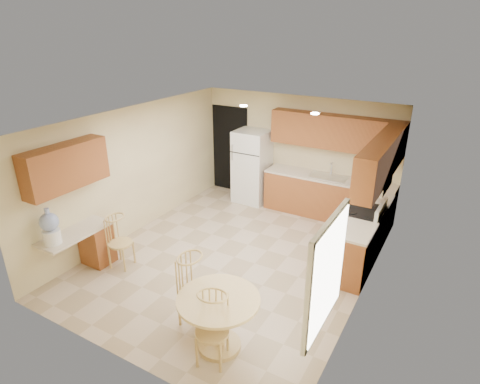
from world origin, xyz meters
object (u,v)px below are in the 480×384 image
Objects in this scene: water_crock at (50,228)px; stove at (361,233)px; chair_table_a at (190,288)px; dining_table at (219,316)px; chair_desk at (116,239)px; chair_table_b at (207,328)px; refrigerator at (252,166)px.

stove is at bearing 39.95° from water_crock.
chair_table_a is (-1.53, -3.00, 0.16)m from stove.
stove is 1.84× the size of water_crock.
stove is 3.30m from dining_table.
water_crock is (-0.45, -0.82, 0.47)m from chair_desk.
chair_desk is (-1.94, 0.53, -0.07)m from chair_table_a.
stove is at bearing 149.39° from chair_table_a.
chair_table_b is at bearing 48.21° from chair_table_a.
chair_table_b is 2.73m from chair_desk.
refrigerator is 3.15m from stove.
refrigerator reaches higher than dining_table.
stove is (2.88, -1.22, -0.38)m from refrigerator.
chair_table_a is 1.76× the size of water_crock.
water_crock is at bearing -103.11° from refrigerator.
refrigerator is 2.85× the size of water_crock.
chair_table_b is at bearing -67.49° from refrigerator.
chair_table_a reaches higher than dining_table.
water_crock is at bearing -17.93° from chair_table_b.
dining_table is at bearing -107.30° from stove.
dining_table is 1.10× the size of chair_table_b.
dining_table is 0.33m from chair_table_b.
chair_table_b is at bearing -105.01° from stove.
chair_table_b is (0.60, -0.47, -0.05)m from chair_table_a.
refrigerator is 3.75m from chair_desk.
stove is at bearing 72.70° from dining_table.
stove is at bearing 115.51° from chair_desk.
chair_desk is (-2.49, 0.68, 0.06)m from dining_table.
chair_desk reaches higher than dining_table.
chair_table_a is at bearing -117.05° from stove.
refrigerator is 1.82× the size of chair_desk.
refrigerator is 1.63× the size of chair_table_a.
chair_table_a is at bearing 6.90° from water_crock.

